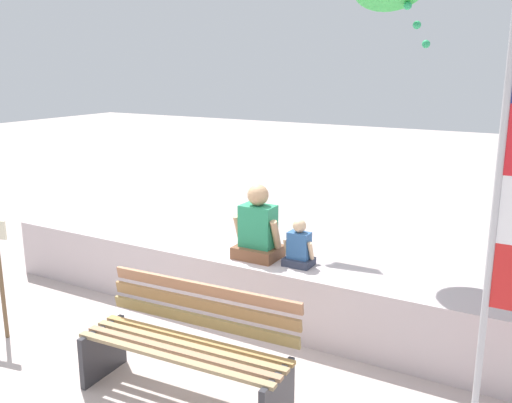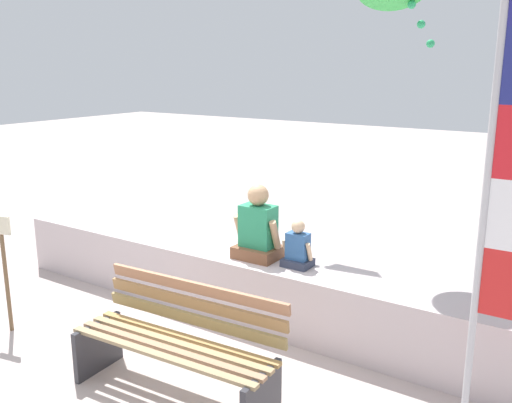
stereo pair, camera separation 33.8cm
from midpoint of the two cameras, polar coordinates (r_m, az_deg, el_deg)
The scene contains 6 objects.
ground_plane at distance 5.34m, azimuth -10.85°, elevation -15.84°, with size 40.00×40.00×0.00m, color #B1A19B.
seawall_ledge at distance 6.04m, azimuth -3.62°, elevation -8.42°, with size 6.01×0.61×0.68m, color #C1B1B3.
park_bench at distance 4.67m, azimuth -8.99°, elevation -14.36°, with size 1.79×0.70×0.88m.
person_adult at distance 5.72m, azimuth -1.49°, elevation -2.89°, with size 0.50×0.37×0.77m.
person_child at distance 5.54m, azimuth 2.64°, elevation -4.71°, with size 0.31×0.23×0.47m.
sign_post at distance 5.99m, azimuth -26.06°, elevation -6.17°, with size 0.24×0.06×1.20m.
Camera 1 is at (2.96, -3.56, 2.61)m, focal length 39.41 mm.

